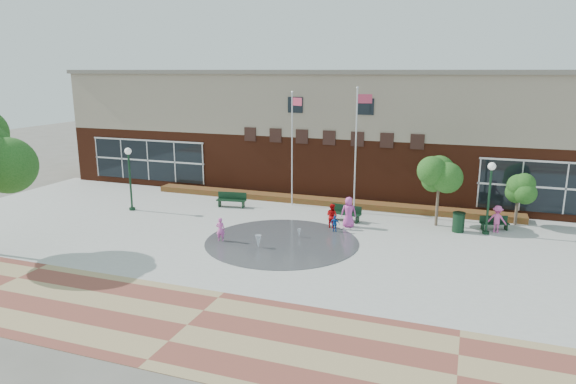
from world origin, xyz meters
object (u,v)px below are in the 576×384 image
(flagpole_right, at_px, (357,144))
(bench_left, at_px, (232,203))
(child_splash, at_px, (221,230))
(trash_can, at_px, (458,222))
(flagpole_left, at_px, (293,143))

(flagpole_right, distance_m, bench_left, 9.40)
(bench_left, height_order, child_splash, child_splash)
(child_splash, bearing_deg, flagpole_right, -133.51)
(bench_left, bearing_deg, trash_can, -10.96)
(flagpole_left, relative_size, flagpole_right, 0.96)
(flagpole_right, height_order, trash_can, flagpole_right)
(flagpole_left, height_order, flagpole_right, flagpole_right)
(flagpole_left, distance_m, trash_can, 11.95)
(flagpole_left, bearing_deg, trash_can, 9.35)
(flagpole_right, relative_size, bench_left, 3.93)
(trash_can, xyz_separation_m, child_splash, (-12.21, -6.18, 0.08))
(flagpole_left, bearing_deg, bench_left, -131.10)
(flagpole_left, relative_size, trash_can, 6.66)
(flagpole_left, height_order, child_splash, flagpole_left)
(flagpole_right, distance_m, trash_can, 7.94)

